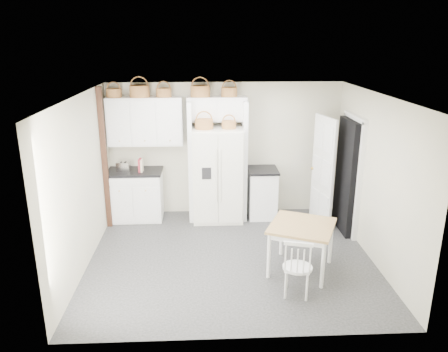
{
  "coord_description": "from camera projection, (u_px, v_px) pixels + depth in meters",
  "views": [
    {
      "loc": [
        -0.41,
        -6.32,
        3.41
      ],
      "look_at": [
        -0.09,
        0.4,
        1.26
      ],
      "focal_mm": 35.0,
      "sensor_mm": 36.0,
      "label": 1
    }
  ],
  "objects": [
    {
      "name": "base_cab_right",
      "position": [
        262.0,
        194.0,
        8.58
      ],
      "size": [
        0.53,
        0.64,
        0.93
      ],
      "primitive_type": "cube",
      "color": "white",
      "rests_on": "floor"
    },
    {
      "name": "basket_fridge_b",
      "position": [
        229.0,
        125.0,
        7.95
      ],
      "size": [
        0.26,
        0.26,
        0.14
      ],
      "primitive_type": "cylinder",
      "color": "brown",
      "rests_on": "refrigerator"
    },
    {
      "name": "ceiling",
      "position": [
        231.0,
        96.0,
        6.28
      ],
      "size": [
        4.5,
        4.5,
        0.0
      ],
      "primitive_type": "plane",
      "color": "white",
      "rests_on": "wall_back"
    },
    {
      "name": "wall_left",
      "position": [
        82.0,
        183.0,
        6.57
      ],
      "size": [
        0.0,
        4.0,
        4.0
      ],
      "primitive_type": "plane",
      "rotation": [
        1.57,
        0.0,
        1.57
      ],
      "color": "beige",
      "rests_on": "floor"
    },
    {
      "name": "bridge_cabinet",
      "position": [
        217.0,
        109.0,
        8.16
      ],
      "size": [
        1.12,
        0.34,
        0.45
      ],
      "primitive_type": "cube",
      "color": "white",
      "rests_on": "wall_back"
    },
    {
      "name": "fridge_panel_left",
      "position": [
        191.0,
        161.0,
        8.31
      ],
      "size": [
        0.08,
        0.6,
        2.3
      ],
      "primitive_type": "cube",
      "color": "white",
      "rests_on": "floor"
    },
    {
      "name": "basket_upper_c",
      "position": [
        164.0,
        93.0,
        8.02
      ],
      "size": [
        0.28,
        0.28,
        0.16
      ],
      "primitive_type": "cylinder",
      "color": "brown",
      "rests_on": "upper_cabinet"
    },
    {
      "name": "toaster",
      "position": [
        124.0,
        167.0,
        8.24
      ],
      "size": [
        0.27,
        0.19,
        0.17
      ],
      "primitive_type": "cube",
      "rotation": [
        0.0,
        0.0,
        -0.19
      ],
      "color": "silver",
      "rests_on": "counter_left"
    },
    {
      "name": "cookbook_red",
      "position": [
        140.0,
        165.0,
        8.2
      ],
      "size": [
        0.05,
        0.17,
        0.25
      ],
      "primitive_type": "cube",
      "rotation": [
        0.0,
        0.0,
        -0.08
      ],
      "color": "#AB2633",
      "rests_on": "counter_left"
    },
    {
      "name": "wall_right",
      "position": [
        375.0,
        179.0,
        6.78
      ],
      "size": [
        0.0,
        4.0,
        4.0
      ],
      "primitive_type": "plane",
      "rotation": [
        1.57,
        0.0,
        -1.57
      ],
      "color": "beige",
      "rests_on": "floor"
    },
    {
      "name": "cookbook_cream",
      "position": [
        142.0,
        166.0,
        8.21
      ],
      "size": [
        0.04,
        0.15,
        0.23
      ],
      "primitive_type": "cube",
      "rotation": [
        0.0,
        0.0,
        -0.03
      ],
      "color": "beige",
      "rests_on": "counter_left"
    },
    {
      "name": "counter_left",
      "position": [
        134.0,
        171.0,
        8.32
      ],
      "size": [
        1.06,
        0.68,
        0.04
      ],
      "primitive_type": "cube",
      "color": "black",
      "rests_on": "base_cab_left"
    },
    {
      "name": "door_slab",
      "position": [
        323.0,
        171.0,
        8.11
      ],
      "size": [
        0.21,
        0.79,
        2.05
      ],
      "primitive_type": "cube",
      "rotation": [
        0.0,
        0.0,
        -1.36
      ],
      "color": "white",
      "rests_on": "floor"
    },
    {
      "name": "basket_upper_b",
      "position": [
        139.0,
        91.0,
        7.99
      ],
      "size": [
        0.36,
        0.36,
        0.21
      ],
      "primitive_type": "cylinder",
      "color": "brown",
      "rests_on": "upper_cabinet"
    },
    {
      "name": "dining_table",
      "position": [
        301.0,
        248.0,
        6.58
      ],
      "size": [
        1.19,
        1.19,
        0.75
      ],
      "primitive_type": "cube",
      "rotation": [
        0.0,
        0.0,
        -0.41
      ],
      "color": "brown",
      "rests_on": "floor"
    },
    {
      "name": "fridge_panel_right",
      "position": [
        244.0,
        160.0,
        8.36
      ],
      "size": [
        0.08,
        0.6,
        2.3
      ],
      "primitive_type": "cube",
      "color": "white",
      "rests_on": "floor"
    },
    {
      "name": "windsor_chair",
      "position": [
        297.0,
        267.0,
        5.94
      ],
      "size": [
        0.49,
        0.46,
        0.83
      ],
      "primitive_type": "cube",
      "rotation": [
        0.0,
        0.0,
        -0.26
      ],
      "color": "white",
      "rests_on": "floor"
    },
    {
      "name": "upper_cabinet",
      "position": [
        145.0,
        121.0,
        8.17
      ],
      "size": [
        1.4,
        0.34,
        0.9
      ],
      "primitive_type": "cube",
      "color": "white",
      "rests_on": "wall_back"
    },
    {
      "name": "basket_upper_a",
      "position": [
        114.0,
        93.0,
        7.98
      ],
      "size": [
        0.28,
        0.28,
        0.16
      ],
      "primitive_type": "cylinder",
      "color": "brown",
      "rests_on": "upper_cabinet"
    },
    {
      "name": "wall_back",
      "position": [
        225.0,
        149.0,
        8.58
      ],
      "size": [
        4.5,
        0.0,
        4.5
      ],
      "primitive_type": "plane",
      "rotation": [
        1.57,
        0.0,
        0.0
      ],
      "color": "beige",
      "rests_on": "floor"
    },
    {
      "name": "base_cab_left",
      "position": [
        136.0,
        196.0,
        8.47
      ],
      "size": [
        1.01,
        0.64,
        0.94
      ],
      "primitive_type": "cube",
      "color": "white",
      "rests_on": "floor"
    },
    {
      "name": "floor",
      "position": [
        231.0,
        257.0,
        7.07
      ],
      "size": [
        4.5,
        4.5,
        0.0
      ],
      "primitive_type": "plane",
      "color": "black",
      "rests_on": "ground"
    },
    {
      "name": "basket_fridge_a",
      "position": [
        204.0,
        124.0,
        7.92
      ],
      "size": [
        0.33,
        0.33,
        0.18
      ],
      "primitive_type": "cylinder",
      "color": "brown",
      "rests_on": "refrigerator"
    },
    {
      "name": "basket_bridge_a",
      "position": [
        200.0,
        91.0,
        8.05
      ],
      "size": [
        0.36,
        0.36,
        0.2
      ],
      "primitive_type": "cylinder",
      "color": "brown",
      "rests_on": "bridge_cabinet"
    },
    {
      "name": "counter_right",
      "position": [
        263.0,
        170.0,
        8.43
      ],
      "size": [
        0.57,
        0.68,
        0.04
      ],
      "primitive_type": "cube",
      "color": "black",
      "rests_on": "base_cab_right"
    },
    {
      "name": "trim_post",
      "position": [
        105.0,
        159.0,
        7.86
      ],
      "size": [
        0.09,
        0.09,
        2.6
      ],
      "primitive_type": "cube",
      "color": "#372413",
      "rests_on": "floor"
    },
    {
      "name": "refrigerator",
      "position": [
        218.0,
        174.0,
        8.33
      ],
      "size": [
        0.94,
        0.75,
        1.81
      ],
      "primitive_type": "cube",
      "color": "white",
      "rests_on": "floor"
    },
    {
      "name": "doorway_void",
      "position": [
        348.0,
        176.0,
        7.81
      ],
      "size": [
        0.18,
        0.85,
        2.05
      ],
      "primitive_type": "cube",
      "color": "black",
      "rests_on": "floor"
    },
    {
      "name": "basket_bridge_b",
      "position": [
        229.0,
        92.0,
        8.08
      ],
      "size": [
        0.3,
        0.3,
        0.17
      ],
      "primitive_type": "cylinder",
      "color": "brown",
      "rests_on": "bridge_cabinet"
    }
  ]
}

